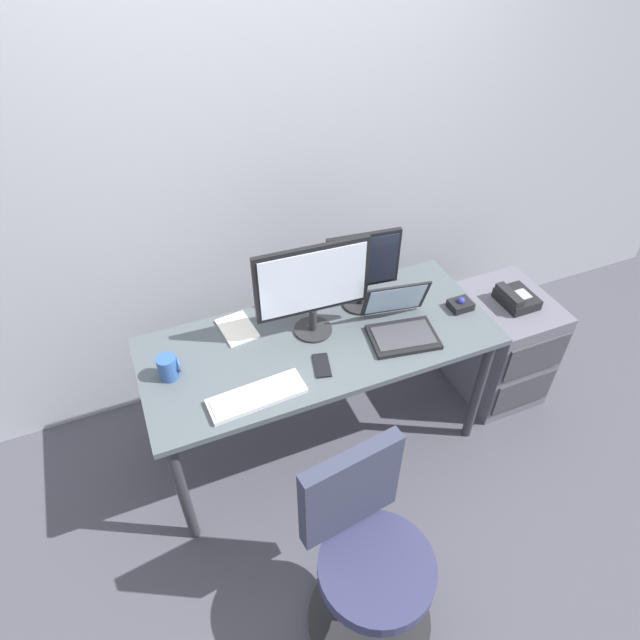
% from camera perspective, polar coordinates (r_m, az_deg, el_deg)
% --- Properties ---
extents(ground_plane, '(8.00, 8.00, 0.00)m').
position_cam_1_polar(ground_plane, '(3.10, 0.00, -12.20)').
color(ground_plane, '#42424B').
extents(back_wall, '(6.00, 0.10, 2.80)m').
position_cam_1_polar(back_wall, '(2.73, -5.90, 17.49)').
color(back_wall, '#9B9EA7').
rests_on(back_wall, ground).
extents(desk, '(1.66, 0.70, 0.76)m').
position_cam_1_polar(desk, '(2.59, 0.00, -3.32)').
color(desk, '#474F54').
rests_on(desk, ground).
extents(file_cabinet, '(0.42, 0.53, 0.66)m').
position_cam_1_polar(file_cabinet, '(3.29, 18.37, -2.51)').
color(file_cabinet, '#595865').
rests_on(file_cabinet, ground).
extents(desk_phone, '(0.17, 0.20, 0.09)m').
position_cam_1_polar(desk_phone, '(3.04, 19.85, 2.17)').
color(desk_phone, black).
rests_on(desk_phone, file_cabinet).
extents(office_chair, '(0.52, 0.52, 0.95)m').
position_cam_1_polar(office_chair, '(2.28, 4.94, -23.87)').
color(office_chair, black).
rests_on(office_chair, ground).
extents(monitor_main, '(0.53, 0.18, 0.47)m').
position_cam_1_polar(monitor_main, '(2.40, -0.78, 3.72)').
color(monitor_main, '#262628').
rests_on(monitor_main, desk).
extents(monitor_side, '(0.36, 0.18, 0.41)m').
position_cam_1_polar(monitor_side, '(2.59, 4.51, 5.56)').
color(monitor_side, '#262628').
rests_on(monitor_side, desk).
extents(keyboard, '(0.42, 0.16, 0.03)m').
position_cam_1_polar(keyboard, '(2.29, -6.65, -7.89)').
color(keyboard, silver).
rests_on(keyboard, desk).
extents(laptop, '(0.36, 0.35, 0.23)m').
position_cam_1_polar(laptop, '(2.57, 8.42, -0.29)').
color(laptop, black).
rests_on(laptop, desk).
extents(trackball_mouse, '(0.11, 0.09, 0.07)m').
position_cam_1_polar(trackball_mouse, '(2.78, 14.52, 1.59)').
color(trackball_mouse, black).
rests_on(trackball_mouse, desk).
extents(coffee_mug, '(0.09, 0.08, 0.11)m').
position_cam_1_polar(coffee_mug, '(2.42, -15.61, -4.80)').
color(coffee_mug, '#2C528F').
rests_on(coffee_mug, desk).
extents(paper_notepad, '(0.17, 0.22, 0.01)m').
position_cam_1_polar(paper_notepad, '(2.61, -8.69, -0.89)').
color(paper_notepad, white).
rests_on(paper_notepad, desk).
extents(cell_phone, '(0.10, 0.15, 0.01)m').
position_cam_1_polar(cell_phone, '(2.41, 0.20, -4.78)').
color(cell_phone, black).
rests_on(cell_phone, desk).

